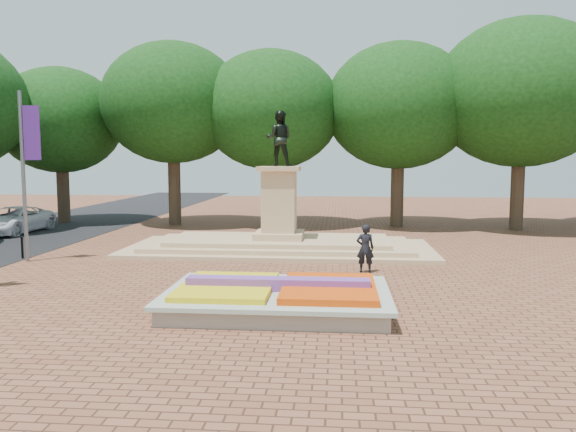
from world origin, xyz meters
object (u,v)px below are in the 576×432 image
Objects in this scene: monument at (279,232)px; pedestrian at (365,248)px; flower_bed at (279,296)px; van at (13,220)px.

monument is 7.68× the size of pedestrian.
flower_bed is 22.31m from van.
monument is 2.58× the size of van.
flower_bed is at bearing 62.34° from pedestrian.
van is at bearing 163.32° from monument.
pedestrian is at bearing 63.75° from flower_bed.
van is at bearing -26.86° from pedestrian.
flower_bed is 10.07m from monument.
flower_bed is 1.16× the size of van.
pedestrian is (2.69, 5.45, 0.53)m from flower_bed.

